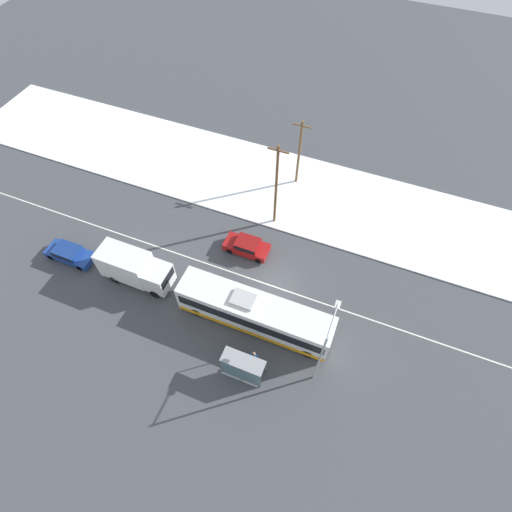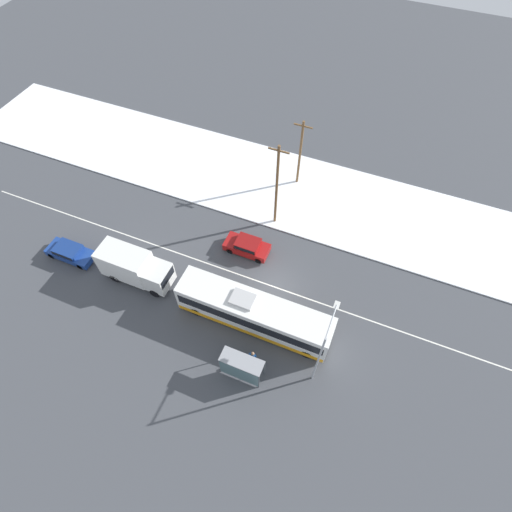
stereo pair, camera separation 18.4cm
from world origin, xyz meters
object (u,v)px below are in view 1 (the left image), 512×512
(sedan_car, at_px, (247,246))
(bus_shelter, at_px, (242,368))
(city_bus, at_px, (255,313))
(box_truck, at_px, (134,267))
(utility_pole_roadside, at_px, (276,186))
(parked_car_near_truck, at_px, (69,253))
(utility_pole_snowlot, at_px, (299,152))
(pedestrian_at_stop, at_px, (254,356))
(streetlamp, at_px, (324,346))

(sedan_car, relative_size, bus_shelter, 1.29)
(city_bus, relative_size, box_truck, 1.99)
(sedan_car, relative_size, utility_pole_roadside, 0.44)
(parked_car_near_truck, distance_m, utility_pole_snowlot, 23.20)
(box_truck, relative_size, bus_shelter, 1.97)
(parked_car_near_truck, height_order, utility_pole_snowlot, utility_pole_snowlot)
(city_bus, bearing_deg, sedan_car, 117.49)
(sedan_car, bearing_deg, parked_car_near_truck, 24.58)
(city_bus, bearing_deg, pedestrian_at_stop, -69.14)
(sedan_car, distance_m, parked_car_near_truck, 15.87)
(parked_car_near_truck, bearing_deg, city_bus, 0.80)
(city_bus, height_order, streetlamp, streetlamp)
(utility_pole_snowlot, bearing_deg, pedestrian_at_stop, -80.76)
(parked_car_near_truck, relative_size, pedestrian_at_stop, 2.63)
(city_bus, xyz_separation_m, streetlamp, (5.76, -1.98, 2.99))
(city_bus, height_order, sedan_car, city_bus)
(pedestrian_at_stop, bearing_deg, streetlamp, 13.58)
(pedestrian_at_stop, relative_size, utility_pole_roadside, 0.18)
(city_bus, height_order, parked_car_near_truck, city_bus)
(utility_pole_snowlot, bearing_deg, sedan_car, -97.27)
(utility_pole_roadside, relative_size, utility_pole_snowlot, 1.23)
(bus_shelter, height_order, streetlamp, streetlamp)
(bus_shelter, bearing_deg, city_bus, 100.14)
(pedestrian_at_stop, height_order, streetlamp, streetlamp)
(bus_shelter, distance_m, utility_pole_roadside, 15.68)
(streetlamp, distance_m, utility_pole_roadside, 14.93)
(city_bus, bearing_deg, utility_pole_roadside, 101.94)
(sedan_car, relative_size, pedestrian_at_stop, 2.43)
(streetlamp, xyz_separation_m, utility_pole_snowlot, (-7.77, 18.49, -0.69))
(city_bus, relative_size, sedan_car, 3.05)
(pedestrian_at_stop, bearing_deg, city_bus, 110.86)
(box_truck, xyz_separation_m, pedestrian_at_stop, (12.15, -3.19, -0.71))
(sedan_car, relative_size, streetlamp, 0.57)
(bus_shelter, distance_m, streetlamp, 6.27)
(parked_car_near_truck, height_order, pedestrian_at_stop, pedestrian_at_stop)
(city_bus, distance_m, parked_car_near_truck, 17.77)
(parked_car_near_truck, bearing_deg, utility_pole_snowlot, 46.81)
(streetlamp, bearing_deg, parked_car_near_truck, 175.78)
(sedan_car, height_order, bus_shelter, bus_shelter)
(city_bus, bearing_deg, box_truck, 179.47)
(bus_shelter, bearing_deg, streetlamp, 26.41)
(box_truck, distance_m, pedestrian_at_stop, 12.58)
(sedan_car, relative_size, parked_car_near_truck, 0.92)
(streetlamp, bearing_deg, bus_shelter, -153.59)
(box_truck, relative_size, utility_pole_snowlot, 0.83)
(parked_car_near_truck, height_order, bus_shelter, bus_shelter)
(parked_car_near_truck, relative_size, utility_pole_snowlot, 0.59)
(box_truck, height_order, utility_pole_snowlot, utility_pole_snowlot)
(streetlamp, height_order, utility_pole_roadside, utility_pole_roadside)
(sedan_car, xyz_separation_m, bus_shelter, (4.10, -10.80, 0.89))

